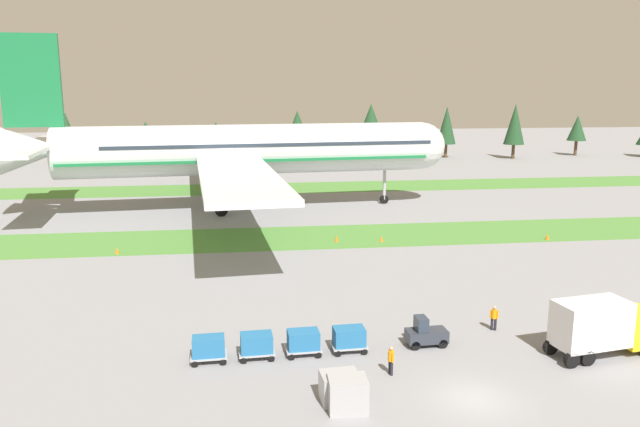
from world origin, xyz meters
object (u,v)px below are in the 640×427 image
at_px(uld_container_1, 340,387).
at_px(taxiway_marker_0, 547,237).
at_px(catering_truck, 603,325).
at_px(uld_container_0, 348,394).
at_px(taxiway_marker_1, 117,250).
at_px(cargo_dolly_third, 257,344).
at_px(airliner, 236,149).
at_px(cargo_dolly_fourth, 209,347).
at_px(cargo_dolly_lead, 349,337).
at_px(baggage_tug, 426,334).
at_px(taxiway_marker_3, 381,239).
at_px(ground_crew_loader, 494,317).
at_px(ground_crew_marshaller, 391,359).
at_px(taxiway_marker_2, 337,238).
at_px(cargo_dolly_second, 303,341).

height_order(uld_container_1, taxiway_marker_0, uld_container_1).
xyz_separation_m(catering_truck, uld_container_0, (-16.77, -4.63, -1.07)).
bearing_deg(taxiway_marker_1, cargo_dolly_third, -63.37).
height_order(airliner, taxiway_marker_0, airliner).
bearing_deg(catering_truck, uld_container_0, -83.95).
bearing_deg(cargo_dolly_fourth, cargo_dolly_lead, 90.00).
bearing_deg(cargo_dolly_fourth, baggage_tug, 90.00).
distance_m(cargo_dolly_lead, catering_truck, 15.69).
relative_size(baggage_tug, taxiway_marker_3, 4.82).
xyz_separation_m(uld_container_0, taxiway_marker_3, (9.60, 34.53, -0.61)).
distance_m(airliner, ground_crew_loader, 48.48).
bearing_deg(cargo_dolly_third, ground_crew_marshaller, 64.51).
bearing_deg(cargo_dolly_fourth, taxiway_marker_2, 154.16).
bearing_deg(cargo_dolly_fourth, catering_truck, 82.44).
xyz_separation_m(baggage_tug, uld_container_1, (-6.61, -6.43, -0.02)).
height_order(catering_truck, uld_container_1, catering_truck).
distance_m(catering_truck, taxiway_marker_2, 32.71).
relative_size(cargo_dolly_fourth, taxiway_marker_0, 3.41).
height_order(baggage_tug, taxiway_marker_2, baggage_tug).
height_order(uld_container_1, taxiway_marker_3, uld_container_1).
bearing_deg(ground_crew_marshaller, taxiway_marker_2, -14.21).
distance_m(cargo_dolly_third, taxiway_marker_1, 29.21).
bearing_deg(taxiway_marker_2, airliner, 118.99).
height_order(cargo_dolly_fourth, taxiway_marker_3, cargo_dolly_fourth).
bearing_deg(taxiway_marker_2, taxiway_marker_1, -174.82).
distance_m(baggage_tug, cargo_dolly_lead, 5.03).
bearing_deg(cargo_dolly_fourth, cargo_dolly_second, 90.00).
height_order(airliner, ground_crew_marshaller, airliner).
height_order(baggage_tug, uld_container_1, baggage_tug).
relative_size(cargo_dolly_third, taxiway_marker_1, 3.68).
bearing_deg(uld_container_1, airliner, 95.81).
relative_size(ground_crew_marshaller, taxiway_marker_1, 2.83).
bearing_deg(airliner, taxiway_marker_3, 33.38).
bearing_deg(taxiway_marker_1, uld_container_0, -61.98).
bearing_deg(taxiway_marker_3, cargo_dolly_lead, -106.82).
bearing_deg(cargo_dolly_third, catering_truck, 81.42).
distance_m(cargo_dolly_third, cargo_dolly_fourth, 2.90).
bearing_deg(ground_crew_loader, uld_container_1, 60.14).
bearing_deg(taxiway_marker_3, taxiway_marker_2, 173.82).
height_order(cargo_dolly_second, catering_truck, catering_truck).
height_order(cargo_dolly_fourth, catering_truck, catering_truck).
bearing_deg(uld_container_0, ground_crew_loader, 38.46).
bearing_deg(airliner, ground_crew_loader, 16.59).
distance_m(uld_container_1, taxiway_marker_2, 34.49).
bearing_deg(cargo_dolly_lead, ground_crew_loader, 99.29).
distance_m(ground_crew_loader, taxiway_marker_2, 26.64).
bearing_deg(cargo_dolly_lead, uld_container_0, -12.94).
xyz_separation_m(ground_crew_loader, taxiway_marker_0, (15.88, 23.64, -0.61)).
bearing_deg(baggage_tug, taxiway_marker_1, -139.48).
distance_m(cargo_dolly_fourth, ground_crew_loader, 19.28).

